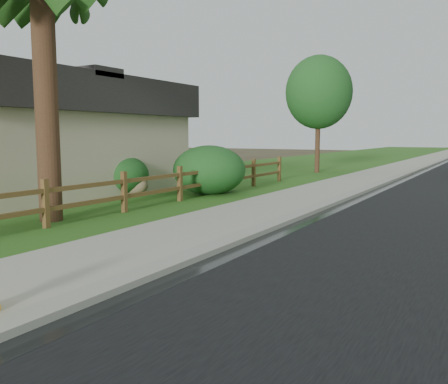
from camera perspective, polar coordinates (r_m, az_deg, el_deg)
The scene contains 12 objects.
ground at distance 6.33m, azimuth -19.80°, elevation -12.09°, with size 120.00×120.00×0.00m, color #3B3120.
curb at distance 39.05m, azimuth 24.42°, elevation 3.38°, with size 0.40×90.00×0.12m, color gray.
wet_gutter at distance 39.01m, azimuth 24.93°, elevation 3.29°, with size 0.50×90.00×0.00m, color black.
sidewalk at distance 39.21m, azimuth 22.53°, elevation 3.46°, with size 2.20×90.00×0.10m, color #A9A793.
grass_strip at distance 39.53m, azimuth 19.80°, elevation 3.58°, with size 1.60×90.00×0.06m, color #275C1A.
lawn_near at distance 40.83m, azimuth 12.61°, elevation 3.89°, with size 9.00×90.00×0.04m, color #275C1A.
ranch_fence at distance 13.18m, azimuth -8.39°, elevation 0.71°, with size 0.12×16.92×1.10m.
house at distance 19.01m, azimuth -24.98°, elevation 6.42°, with size 10.60×9.60×4.05m.
boulder at distance 16.19m, azimuth -10.76°, elevation 0.79°, with size 1.01×0.76×0.67m, color brown.
shrub_b at distance 16.40m, azimuth -12.40°, elevation 2.04°, with size 1.94×1.94×1.36m, color #1D4A1A.
shrub_d at distance 16.00m, azimuth -1.79°, elevation 2.65°, with size 2.46×2.46×1.68m, color #1D4A1A.
tree_near_left at distance 25.69m, azimuth 11.32°, elevation 11.65°, with size 3.46×3.46×6.14m.
Camera 1 is at (4.67, -3.76, 2.01)m, focal length 38.00 mm.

